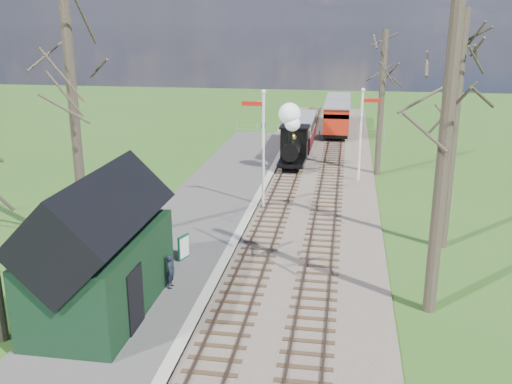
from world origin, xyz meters
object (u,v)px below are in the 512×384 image
red_carriage_b (338,109)px  person (170,271)px  semaphore_far (362,128)px  coach (300,130)px  sign_board (184,247)px  semaphore_near (262,141)px  bench (154,268)px  locomotive (293,139)px  station_shed (100,252)px  red_carriage_a (337,119)px

red_carriage_b → person: bearing=-98.3°
semaphore_far → coach: semaphore_far is taller
red_carriage_b → sign_board: red_carriage_b is taller
semaphore_near → bench: (-2.66, -9.49, -2.99)m
semaphore_far → sign_board: 15.54m
semaphore_near → locomotive: semaphore_near is taller
station_shed → sign_board: 4.97m
bench → person: size_ratio=1.32×
person → semaphore_near: bearing=-11.6°
coach → red_carriage_b: red_carriage_b is taller
red_carriage_b → person: (-5.19, -35.51, -0.73)m
red_carriage_a → sign_board: 27.98m
locomotive → red_carriage_b: bearing=81.2°
red_carriage_b → station_shed: bearing=-100.4°
semaphore_near → sign_board: bearing=-105.4°
red_carriage_a → sign_board: red_carriage_a is taller
semaphore_near → red_carriage_b: bearing=82.5°
semaphore_near → red_carriage_b: semaphore_near is taller
station_shed → person: size_ratio=5.01×
semaphore_near → locomotive: size_ratio=1.41×
semaphore_near → person: size_ratio=4.94×
locomotive → red_carriage_a: bearing=77.1°
red_carriage_a → bench: bearing=-101.6°
station_shed → sign_board: size_ratio=6.19×
station_shed → red_carriage_b: (6.90, 37.43, -0.71)m
locomotive → semaphore_far: bearing=-29.7°
semaphore_far → station_shed: bearing=-115.7°
semaphore_far → locomotive: 5.22m
coach → red_carriage_b: size_ratio=1.32×
semaphore_far → semaphore_near: bearing=-130.6°
bench → coach: bearing=81.9°
sign_board → coach: bearing=82.7°
coach → locomotive: bearing=-90.1°
red_carriage_a → bench: (-6.03, -29.42, -0.93)m
bench → person: 1.05m
semaphore_far → locomotive: size_ratio=1.30×
coach → semaphore_near: bearing=-93.0°
semaphore_far → red_carriage_a: (-1.77, 13.93, -1.79)m
red_carriage_a → person: red_carriage_a is taller
station_shed → semaphore_near: (3.53, 12.00, 1.35)m
sign_board → semaphore_far: bearing=61.9°
red_carriage_a → sign_board: size_ratio=5.26×
station_shed → red_carriage_a: (6.90, 31.93, -0.71)m
person → red_carriage_b: bearing=-9.7°
locomotive → sign_board: 16.31m
semaphore_near → semaphore_far: semaphore_near is taller
coach → red_carriage_a: (2.60, 5.36, 0.07)m
semaphore_near → semaphore_far: bearing=49.4°
red_carriage_b → person: red_carriage_b is taller
red_carriage_b → semaphore_near: bearing=-97.5°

